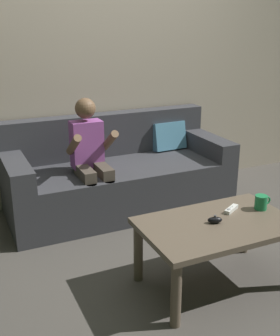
{
  "coord_description": "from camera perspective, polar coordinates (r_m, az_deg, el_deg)",
  "views": [
    {
      "loc": [
        -1.48,
        -2.24,
        1.6
      ],
      "look_at": [
        -0.27,
        0.38,
        0.6
      ],
      "focal_mm": 45.4,
      "sensor_mm": 36.0,
      "label": 1
    }
  ],
  "objects": [
    {
      "name": "nunchuk_black",
      "position": [
        2.64,
        10.02,
        -6.88
      ],
      "size": [
        0.1,
        0.07,
        0.05
      ],
      "color": "black",
      "rests_on": "coffee_table"
    },
    {
      "name": "game_remote_white_near_edge",
      "position": [
        2.82,
        12.16,
        -5.42
      ],
      "size": [
        0.14,
        0.1,
        0.03
      ],
      "color": "white",
      "rests_on": "coffee_table"
    },
    {
      "name": "wall_back",
      "position": [
        3.99,
        -2.96,
        14.14
      ],
      "size": [
        4.46,
        0.05,
        2.5
      ],
      "primitive_type": "cube",
      "color": "#B2A38E",
      "rests_on": "ground"
    },
    {
      "name": "person_seated_on_couch",
      "position": [
        3.43,
        -6.63,
        1.73
      ],
      "size": [
        0.36,
        0.44,
        1.02
      ],
      "color": "#4C4238",
      "rests_on": "ground"
    },
    {
      "name": "ground_plane",
      "position": [
        3.12,
        7.67,
        -11.81
      ],
      "size": [
        8.91,
        8.91,
        0.0
      ],
      "primitive_type": "plane",
      "color": "#4C4742"
    },
    {
      "name": "coffee_mug",
      "position": [
        2.88,
        15.97,
        -4.44
      ],
      "size": [
        0.12,
        0.08,
        0.1
      ],
      "color": "#1E7F47",
      "rests_on": "coffee_table"
    },
    {
      "name": "couch",
      "position": [
        3.78,
        -2.92,
        -1.13
      ],
      "size": [
        1.94,
        0.8,
        0.81
      ],
      "color": "#38383D",
      "rests_on": "ground"
    },
    {
      "name": "coffee_table",
      "position": [
        2.69,
        10.33,
        -8.48
      ],
      "size": [
        0.95,
        0.59,
        0.43
      ],
      "color": "brown",
      "rests_on": "ground"
    }
  ]
}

